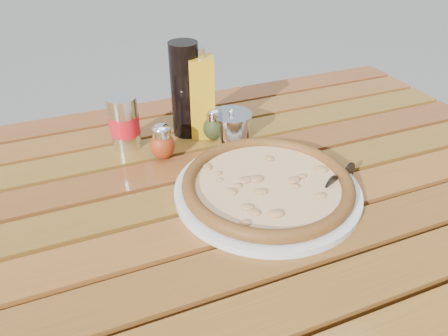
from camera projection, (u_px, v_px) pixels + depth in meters
name	position (u px, v px, depth m)	size (l,w,h in m)	color
table	(228.00, 215.00, 0.91)	(1.40, 0.90, 0.75)	#3D260D
plate	(267.00, 190.00, 0.85)	(0.36, 0.36, 0.01)	silver
pizza	(268.00, 184.00, 0.84)	(0.41, 0.41, 0.03)	#FFE3B6
pepper_shaker	(162.00, 142.00, 0.94)	(0.06, 0.06, 0.08)	#A33512
oregano_shaker	(214.00, 124.00, 1.01)	(0.06, 0.06, 0.08)	#313B17
dark_bottle	(185.00, 90.00, 1.00)	(0.07, 0.07, 0.22)	black
soda_can	(124.00, 123.00, 0.97)	(0.08, 0.08, 0.12)	silver
olive_oil_cruet	(202.00, 97.00, 1.00)	(0.07, 0.07, 0.21)	#C28F14
parmesan_tin	(231.00, 124.00, 1.02)	(0.10, 0.10, 0.07)	silver
sunglasses	(339.00, 179.00, 0.86)	(0.11, 0.06, 0.04)	black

